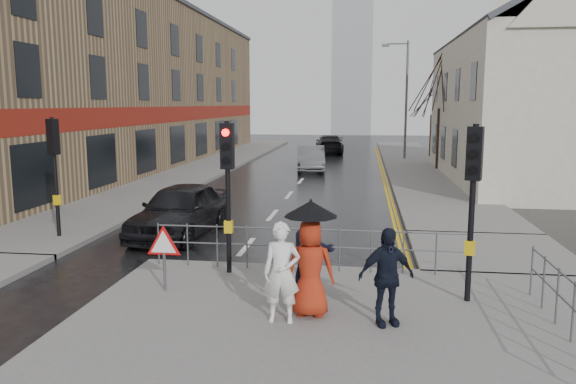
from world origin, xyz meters
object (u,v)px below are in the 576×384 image
(pedestrian_a, at_px, (282,272))
(pedestrian_with_umbrella, at_px, (310,254))
(car_mid, at_px, (311,159))
(pedestrian_d, at_px, (386,277))
(pedestrian_b, at_px, (312,253))
(car_parked, at_px, (180,210))

(pedestrian_a, xyz_separation_m, pedestrian_with_umbrella, (0.47, 0.35, 0.25))
(car_mid, bearing_deg, pedestrian_with_umbrella, -90.50)
(pedestrian_with_umbrella, bearing_deg, pedestrian_d, -10.51)
(pedestrian_a, relative_size, pedestrian_with_umbrella, 0.84)
(pedestrian_d, xyz_separation_m, car_mid, (-3.46, 23.21, -0.26))
(pedestrian_b, bearing_deg, pedestrian_with_umbrella, -100.06)
(pedestrian_a, relative_size, pedestrian_d, 1.04)
(pedestrian_d, bearing_deg, pedestrian_b, 118.29)
(pedestrian_b, xyz_separation_m, car_parked, (-4.40, 5.21, -0.25))
(pedestrian_a, relative_size, car_parked, 0.38)
(pedestrian_b, distance_m, pedestrian_d, 1.82)
(pedestrian_a, xyz_separation_m, car_parked, (-3.99, 6.51, -0.23))
(pedestrian_with_umbrella, bearing_deg, car_mid, 95.32)
(pedestrian_a, bearing_deg, pedestrian_b, 71.25)
(car_parked, bearing_deg, pedestrian_with_umbrella, -48.96)
(pedestrian_b, height_order, pedestrian_d, pedestrian_b)
(car_parked, relative_size, car_mid, 1.04)
(pedestrian_b, bearing_deg, pedestrian_a, -120.97)
(pedestrian_b, xyz_separation_m, car_mid, (-2.08, 22.02, -0.31))
(pedestrian_a, relative_size, pedestrian_b, 0.98)
(car_parked, bearing_deg, pedestrian_b, -44.68)
(pedestrian_d, bearing_deg, car_parked, 111.21)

